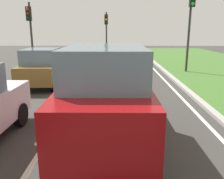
{
  "coord_description": "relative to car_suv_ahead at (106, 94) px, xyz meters",
  "views": [
    {
      "loc": [
        0.98,
        3.03,
        2.63
      ],
      "look_at": [
        0.88,
        8.67,
        1.2
      ],
      "focal_mm": 37.83,
      "sensor_mm": 36.0,
      "label": 1
    }
  ],
  "objects": [
    {
      "name": "curb_right",
      "position": [
        3.36,
        5.59,
        -1.11
      ],
      "size": [
        0.24,
        48.0,
        0.12
      ],
      "primitive_type": "cube",
      "color": "#9E9B93",
      "rests_on": "ground"
    },
    {
      "name": "traffic_light_overhead_left",
      "position": [
        -5.52,
        10.83,
        1.8
      ],
      "size": [
        0.32,
        0.5,
        4.41
      ],
      "color": "#2D2D2D",
      "rests_on": "ground"
    },
    {
      "name": "traffic_light_far_median",
      "position": [
        -0.69,
        17.53,
        1.72
      ],
      "size": [
        0.32,
        0.5,
        4.25
      ],
      "color": "#2D2D2D",
      "rests_on": "ground"
    },
    {
      "name": "traffic_light_near_right",
      "position": [
        4.71,
        9.49,
        2.28
      ],
      "size": [
        0.32,
        0.5,
        5.12
      ],
      "color": "#2D2D2D",
      "rests_on": "ground"
    },
    {
      "name": "car_suv_ahead",
      "position": [
        0.0,
        0.0,
        0.0
      ],
      "size": [
        1.99,
        4.51,
        2.28
      ],
      "rotation": [
        0.0,
        0.0,
        0.01
      ],
      "color": "maroon",
      "rests_on": "ground"
    },
    {
      "name": "car_hatchback_far",
      "position": [
        -3.28,
        5.8,
        -0.28
      ],
      "size": [
        1.84,
        3.76,
        1.78
      ],
      "rotation": [
        0.0,
        0.0,
        0.04
      ],
      "color": "brown",
      "rests_on": "ground"
    },
    {
      "name": "ground_plane",
      "position": [
        -0.74,
        5.59,
        -1.17
      ],
      "size": [
        60.0,
        60.0,
        0.0
      ],
      "primitive_type": "plane",
      "color": "#383533"
    },
    {
      "name": "lane_line_center",
      "position": [
        -1.44,
        5.59,
        -1.16
      ],
      "size": [
        0.12,
        32.0,
        0.01
      ],
      "primitive_type": "cube",
      "color": "silver",
      "rests_on": "ground"
    },
    {
      "name": "lane_line_right_edge",
      "position": [
        2.86,
        5.59,
        -1.16
      ],
      "size": [
        0.12,
        32.0,
        0.01
      ],
      "primitive_type": "cube",
      "color": "silver",
      "rests_on": "ground"
    }
  ]
}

